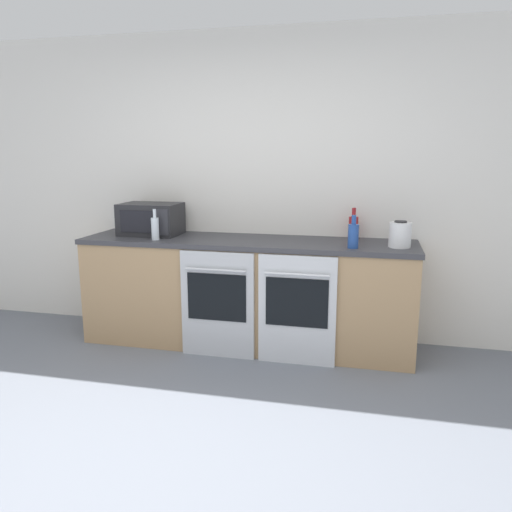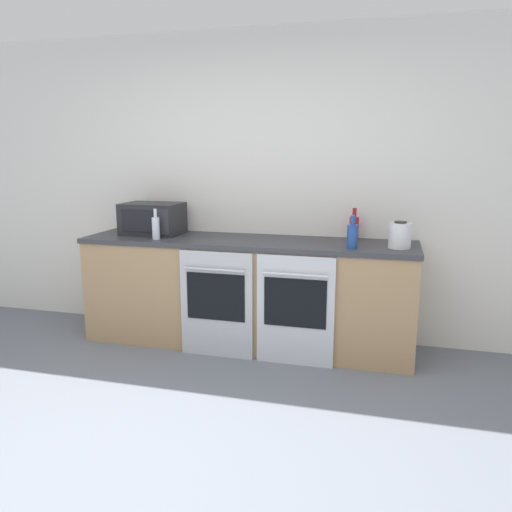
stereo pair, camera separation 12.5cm
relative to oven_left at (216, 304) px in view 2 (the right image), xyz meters
The scene contains 10 objects.
ground_plane 1.63m from the oven_left, 84.45° to the right, with size 16.00×16.00×0.00m, color slate.
wall_back 1.11m from the oven_left, 77.31° to the left, with size 10.00×0.06×2.60m.
counter_back 0.36m from the oven_left, 65.32° to the left, with size 2.73×0.65×0.89m.
oven_left is the anchor object (origin of this frame).
oven_right 0.63m from the oven_left, ahead, with size 0.59×0.06×0.85m.
microwave 1.01m from the oven_left, 151.21° to the left, with size 0.50×0.36×0.27m.
bottle_blue 1.17m from the oven_left, ahead, with size 0.08×0.08×0.25m.
bottle_clear 0.81m from the oven_left, 165.07° to the left, with size 0.06×0.06×0.25m.
bottle_red 1.27m from the oven_left, 28.39° to the left, with size 0.08×0.08×0.26m.
kettle 1.49m from the oven_left, 11.02° to the left, with size 0.16×0.16×0.20m.
Camera 2 is at (1.11, -1.97, 1.58)m, focal length 35.00 mm.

